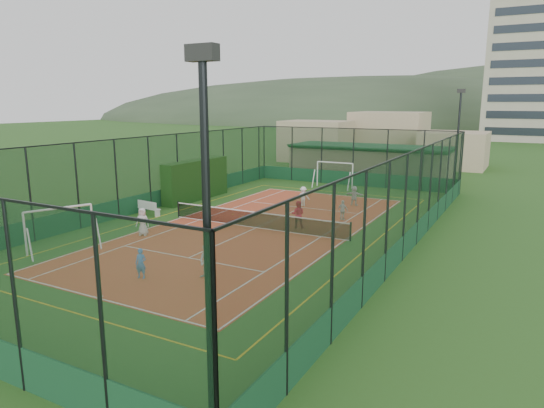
% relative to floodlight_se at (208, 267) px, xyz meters
% --- Properties ---
extents(ground, '(300.00, 300.00, 0.00)m').
position_rel_floodlight_se_xyz_m(ground, '(-8.60, 16.60, -4.12)').
color(ground, '#305D1F').
rests_on(ground, ground).
extents(court_slab, '(11.17, 23.97, 0.01)m').
position_rel_floodlight_se_xyz_m(court_slab, '(-8.60, 16.60, -4.12)').
color(court_slab, '#B34627').
rests_on(court_slab, ground).
extents(tennis_net, '(11.67, 0.12, 1.06)m').
position_rel_floodlight_se_xyz_m(tennis_net, '(-8.60, 16.60, -3.59)').
color(tennis_net, black).
rests_on(tennis_net, ground).
extents(perimeter_fence, '(18.12, 34.12, 5.00)m').
position_rel_floodlight_se_xyz_m(perimeter_fence, '(-8.60, 16.60, -1.62)').
color(perimeter_fence, '#103219').
rests_on(perimeter_fence, ground).
extents(floodlight_se, '(0.60, 0.26, 8.25)m').
position_rel_floodlight_se_xyz_m(floodlight_se, '(0.00, 0.00, 0.00)').
color(floodlight_se, black).
rests_on(floodlight_se, ground).
extents(floodlight_ne, '(0.60, 0.26, 8.25)m').
position_rel_floodlight_se_xyz_m(floodlight_ne, '(0.00, 33.20, 0.00)').
color(floodlight_ne, black).
rests_on(floodlight_ne, ground).
extents(clubhouse, '(15.20, 7.20, 3.15)m').
position_rel_floodlight_se_xyz_m(clubhouse, '(-8.60, 38.60, -2.55)').
color(clubhouse, tan).
rests_on(clubhouse, ground).
extents(apartment_tower, '(15.00, 12.00, 30.00)m').
position_rel_floodlight_se_xyz_m(apartment_tower, '(3.40, 98.60, 10.88)').
color(apartment_tower, beige).
rests_on(apartment_tower, ground).
extents(distant_hills, '(200.00, 60.00, 24.00)m').
position_rel_floodlight_se_xyz_m(distant_hills, '(-8.60, 166.60, -4.12)').
color(distant_hills, '#384C33').
rests_on(distant_hills, ground).
extents(hedge_left, '(1.03, 6.84, 2.99)m').
position_rel_floodlight_se_xyz_m(hedge_left, '(-16.90, 21.85, -2.63)').
color(hedge_left, black).
rests_on(hedge_left, ground).
extents(white_bench, '(1.82, 0.70, 1.00)m').
position_rel_floodlight_se_xyz_m(white_bench, '(-16.40, 16.10, -3.63)').
color(white_bench, white).
rests_on(white_bench, ground).
extents(futsal_goal_near, '(3.40, 2.18, 2.12)m').
position_rel_floodlight_se_xyz_m(futsal_goal_near, '(-15.04, 8.26, -3.06)').
color(futsal_goal_near, white).
rests_on(futsal_goal_near, ground).
extents(futsal_goal_far, '(3.34, 0.98, 2.15)m').
position_rel_floodlight_se_xyz_m(futsal_goal_far, '(-9.63, 31.87, -3.05)').
color(futsal_goal_far, white).
rests_on(futsal_goal_far, ground).
extents(child_near_left, '(0.88, 0.73, 1.54)m').
position_rel_floodlight_se_xyz_m(child_near_left, '(-13.33, 12.22, -3.35)').
color(child_near_left, silver).
rests_on(child_near_left, court_slab).
extents(child_near_mid, '(0.54, 0.44, 1.27)m').
position_rel_floodlight_se_xyz_m(child_near_mid, '(-8.68, 7.12, -3.48)').
color(child_near_mid, '#4D83DB').
rests_on(child_near_mid, court_slab).
extents(child_near_right, '(0.74, 0.60, 1.45)m').
position_rel_floodlight_se_xyz_m(child_near_right, '(-6.21, 8.40, -3.39)').
color(child_near_right, silver).
rests_on(child_near_right, court_slab).
extents(child_far_left, '(0.99, 0.70, 1.40)m').
position_rel_floodlight_se_xyz_m(child_far_left, '(-8.73, 23.45, -3.42)').
color(child_far_left, white).
rests_on(child_far_left, court_slab).
extents(child_far_right, '(0.78, 0.45, 1.25)m').
position_rel_floodlight_se_xyz_m(child_far_right, '(-4.81, 20.84, -3.49)').
color(child_far_right, silver).
rests_on(child_far_right, court_slab).
extents(child_far_back, '(1.32, 0.45, 1.41)m').
position_rel_floodlight_se_xyz_m(child_far_back, '(-5.63, 25.43, -3.41)').
color(child_far_back, silver).
rests_on(child_far_back, court_slab).
extents(coach, '(0.92, 0.80, 1.60)m').
position_rel_floodlight_se_xyz_m(coach, '(-6.48, 17.80, -3.31)').
color(coach, red).
rests_on(coach, court_slab).
extents(tennis_balls, '(5.91, 1.54, 0.07)m').
position_rel_floodlight_se_xyz_m(tennis_balls, '(-9.22, 18.35, -4.08)').
color(tennis_balls, '#CCE033').
rests_on(tennis_balls, court_slab).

